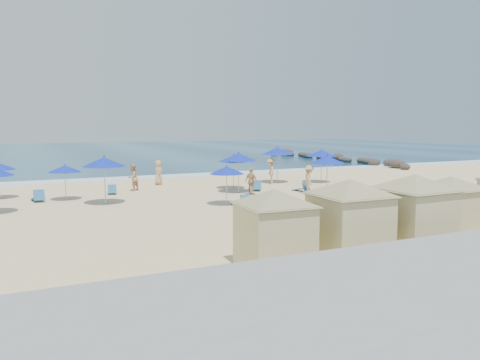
{
  "coord_description": "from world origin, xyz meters",
  "views": [
    {
      "loc": [
        -9.67,
        -21.36,
        4.24
      ],
      "look_at": [
        1.8,
        3.0,
        1.05
      ],
      "focal_mm": 35.0,
      "sensor_mm": 36.0,
      "label": 1
    }
  ],
  "objects_px": {
    "umbrella_4": "(65,169)",
    "umbrella_9": "(321,153)",
    "cabana_1": "(350,209)",
    "beachgoer_4": "(158,173)",
    "umbrella_3": "(104,162)",
    "umbrella_6": "(234,158)",
    "umbrella_5": "(227,170)",
    "beachgoer_3": "(271,171)",
    "cabana_2": "(414,203)",
    "cabana_0": "(275,218)",
    "trash_bin": "(375,211)",
    "umbrella_10": "(327,160)",
    "umbrella_7": "(239,157)",
    "beachgoer_2": "(251,181)",
    "rock_jetty": "(329,157)",
    "cabana_3": "(450,199)",
    "beachgoer_5": "(309,180)",
    "umbrella_8": "(277,151)",
    "beachgoer_1": "(133,178)"
  },
  "relations": [
    {
      "from": "umbrella_4",
      "to": "umbrella_9",
      "type": "xyz_separation_m",
      "value": [
        17.8,
        0.58,
        0.39
      ]
    },
    {
      "from": "cabana_1",
      "to": "beachgoer_4",
      "type": "height_order",
      "value": "cabana_1"
    },
    {
      "from": "umbrella_3",
      "to": "umbrella_6",
      "type": "distance_m",
      "value": 9.12
    },
    {
      "from": "umbrella_5",
      "to": "umbrella_6",
      "type": "relative_size",
      "value": 0.91
    },
    {
      "from": "umbrella_5",
      "to": "beachgoer_3",
      "type": "distance_m",
      "value": 9.43
    },
    {
      "from": "cabana_1",
      "to": "cabana_2",
      "type": "xyz_separation_m",
      "value": [
        2.57,
        -0.14,
        0.03
      ]
    },
    {
      "from": "cabana_1",
      "to": "umbrella_5",
      "type": "xyz_separation_m",
      "value": [
        0.5,
        10.86,
        0.25
      ]
    },
    {
      "from": "cabana_2",
      "to": "umbrella_5",
      "type": "relative_size",
      "value": 2.13
    },
    {
      "from": "cabana_0",
      "to": "umbrella_4",
      "type": "relative_size",
      "value": 2.02
    },
    {
      "from": "umbrella_6",
      "to": "umbrella_9",
      "type": "bearing_deg",
      "value": 2.69
    },
    {
      "from": "cabana_0",
      "to": "umbrella_9",
      "type": "relative_size",
      "value": 1.65
    },
    {
      "from": "cabana_1",
      "to": "umbrella_6",
      "type": "height_order",
      "value": "cabana_1"
    },
    {
      "from": "trash_bin",
      "to": "umbrella_10",
      "type": "xyz_separation_m",
      "value": [
        2.72,
        7.45,
        1.73
      ]
    },
    {
      "from": "umbrella_6",
      "to": "umbrella_7",
      "type": "relative_size",
      "value": 0.91
    },
    {
      "from": "umbrella_3",
      "to": "umbrella_9",
      "type": "xyz_separation_m",
      "value": [
        15.99,
        2.9,
        -0.09
      ]
    },
    {
      "from": "umbrella_7",
      "to": "beachgoer_2",
      "type": "xyz_separation_m",
      "value": [
        0.28,
        -1.26,
        -1.4
      ]
    },
    {
      "from": "rock_jetty",
      "to": "umbrella_3",
      "type": "xyz_separation_m",
      "value": [
        -29.65,
        -20.71,
        1.91
      ]
    },
    {
      "from": "cabana_3",
      "to": "umbrella_5",
      "type": "bearing_deg",
      "value": 114.11
    },
    {
      "from": "beachgoer_5",
      "to": "umbrella_7",
      "type": "bearing_deg",
      "value": 80.88
    },
    {
      "from": "umbrella_7",
      "to": "umbrella_8",
      "type": "bearing_deg",
      "value": 35.23
    },
    {
      "from": "cabana_0",
      "to": "umbrella_9",
      "type": "bearing_deg",
      "value": 51.32
    },
    {
      "from": "umbrella_7",
      "to": "umbrella_9",
      "type": "height_order",
      "value": "umbrella_7"
    },
    {
      "from": "umbrella_10",
      "to": "beachgoer_4",
      "type": "distance_m",
      "value": 12.02
    },
    {
      "from": "rock_jetty",
      "to": "beachgoer_4",
      "type": "bearing_deg",
      "value": -150.68
    },
    {
      "from": "trash_bin",
      "to": "umbrella_10",
      "type": "distance_m",
      "value": 8.12
    },
    {
      "from": "umbrella_7",
      "to": "beachgoer_3",
      "type": "height_order",
      "value": "umbrella_7"
    },
    {
      "from": "umbrella_8",
      "to": "beachgoer_3",
      "type": "relative_size",
      "value": 1.45
    },
    {
      "from": "umbrella_4",
      "to": "beachgoer_4",
      "type": "distance_m",
      "value": 7.98
    },
    {
      "from": "cabana_3",
      "to": "umbrella_8",
      "type": "xyz_separation_m",
      "value": [
        2.62,
        17.53,
        0.86
      ]
    },
    {
      "from": "beachgoer_5",
      "to": "trash_bin",
      "type": "bearing_deg",
      "value": -167.86
    },
    {
      "from": "umbrella_3",
      "to": "umbrella_5",
      "type": "height_order",
      "value": "umbrella_3"
    },
    {
      "from": "umbrella_6",
      "to": "beachgoer_4",
      "type": "bearing_deg",
      "value": 133.55
    },
    {
      "from": "rock_jetty",
      "to": "umbrella_10",
      "type": "height_order",
      "value": "umbrella_10"
    },
    {
      "from": "umbrella_5",
      "to": "umbrella_6",
      "type": "distance_m",
      "value": 6.32
    },
    {
      "from": "rock_jetty",
      "to": "beachgoer_5",
      "type": "bearing_deg",
      "value": -128.46
    },
    {
      "from": "beachgoer_1",
      "to": "beachgoer_4",
      "type": "height_order",
      "value": "beachgoer_4"
    },
    {
      "from": "rock_jetty",
      "to": "trash_bin",
      "type": "height_order",
      "value": "rock_jetty"
    },
    {
      "from": "umbrella_6",
      "to": "beachgoer_3",
      "type": "relative_size",
      "value": 1.26
    },
    {
      "from": "rock_jetty",
      "to": "beachgoer_1",
      "type": "relative_size",
      "value": 15.54
    },
    {
      "from": "cabana_2",
      "to": "umbrella_3",
      "type": "distance_m",
      "value": 16.1
    },
    {
      "from": "umbrella_3",
      "to": "umbrella_8",
      "type": "distance_m",
      "value": 13.68
    },
    {
      "from": "trash_bin",
      "to": "umbrella_9",
      "type": "relative_size",
      "value": 0.31
    },
    {
      "from": "cabana_1",
      "to": "umbrella_4",
      "type": "bearing_deg",
      "value": 113.66
    },
    {
      "from": "cabana_2",
      "to": "beachgoer_4",
      "type": "height_order",
      "value": "cabana_2"
    },
    {
      "from": "rock_jetty",
      "to": "cabana_1",
      "type": "xyz_separation_m",
      "value": [
        -24.36,
        -34.6,
        1.25
      ]
    },
    {
      "from": "beachgoer_2",
      "to": "umbrella_8",
      "type": "bearing_deg",
      "value": -60.87
    },
    {
      "from": "trash_bin",
      "to": "umbrella_10",
      "type": "bearing_deg",
      "value": 48.54
    },
    {
      "from": "cabana_2",
      "to": "umbrella_4",
      "type": "bearing_deg",
      "value": 120.59
    },
    {
      "from": "cabana_2",
      "to": "beachgoer_5",
      "type": "height_order",
      "value": "cabana_2"
    },
    {
      "from": "cabana_3",
      "to": "umbrella_9",
      "type": "bearing_deg",
      "value": 71.0
    }
  ]
}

